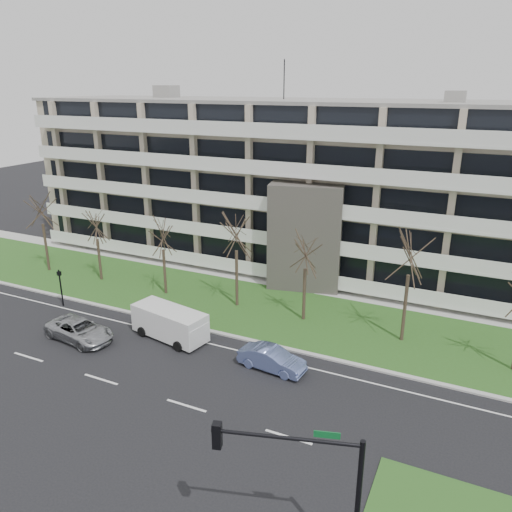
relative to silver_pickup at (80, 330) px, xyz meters
The scene contains 17 objects.
ground 11.16m from the silver_pickup, 16.78° to the right, with size 160.00×160.00×0.00m, color black.
grass_verge 14.49m from the silver_pickup, 42.55° to the left, with size 90.00×10.00×0.06m, color #2A511B.
curb 11.70m from the silver_pickup, 24.18° to the left, with size 90.00×0.35×0.12m, color #B2B2AD.
sidewalk 18.65m from the silver_pickup, 55.11° to the left, with size 90.00×2.00×0.08m, color #B2B2AD.
lane_edge_line 11.18m from the silver_pickup, 17.13° to the left, with size 90.00×0.12×0.01m, color white.
apartment_building 25.49m from the silver_pickup, 64.27° to the left, with size 60.50×15.10×18.75m.
silver_pickup is the anchor object (origin of this frame).
blue_sedan 13.57m from the silver_pickup, ahead, with size 1.48×4.24×1.40m, color #798CD2.
white_van 6.24m from the silver_pickup, 27.44° to the left, with size 5.79×3.02×2.14m.
traffic_signal 22.20m from the silver_pickup, 25.68° to the right, with size 5.00×1.71×6.00m.
pedestrian_signal 6.51m from the silver_pickup, 145.39° to the left, with size 0.30×0.25×3.04m.
tree_0 16.32m from the silver_pickup, 144.17° to the left, with size 4.05×4.05×8.10m.
tree_1 12.11m from the silver_pickup, 124.49° to the left, with size 3.41×3.41×6.81m.
tree_2 10.26m from the silver_pickup, 85.64° to the left, with size 3.45×3.45×6.89m.
tree_3 13.21m from the silver_pickup, 52.96° to the left, with size 4.09×4.09×8.19m.
tree_4 16.64m from the silver_pickup, 36.40° to the left, with size 3.60×3.60×7.19m.
tree_5 22.83m from the silver_pickup, 24.93° to the left, with size 4.30×4.30×8.59m.
Camera 1 is at (13.29, -19.22, 16.64)m, focal length 35.00 mm.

